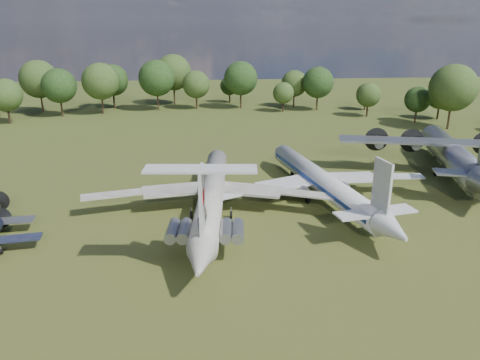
{
  "coord_description": "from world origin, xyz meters",
  "views": [
    {
      "loc": [
        1.48,
        -58.95,
        24.89
      ],
      "look_at": [
        6.71,
        -1.18,
        5.0
      ],
      "focal_mm": 35.0,
      "sensor_mm": 36.0,
      "label": 1
    }
  ],
  "objects_px": {
    "tu104_jet": "(322,185)",
    "an12_transport": "(452,159)",
    "person_on_il62": "(204,213)",
    "il62_airliner": "(212,198)"
  },
  "relations": [
    {
      "from": "tu104_jet",
      "to": "an12_transport",
      "type": "xyz_separation_m",
      "value": [
        24.8,
        9.4,
        0.6
      ]
    },
    {
      "from": "an12_transport",
      "to": "person_on_il62",
      "type": "distance_m",
      "value": 49.24
    },
    {
      "from": "tu104_jet",
      "to": "an12_transport",
      "type": "distance_m",
      "value": 26.53
    },
    {
      "from": "an12_transport",
      "to": "il62_airliner",
      "type": "bearing_deg",
      "value": -148.44
    },
    {
      "from": "il62_airliner",
      "to": "an12_transport",
      "type": "bearing_deg",
      "value": 23.04
    },
    {
      "from": "il62_airliner",
      "to": "tu104_jet",
      "type": "xyz_separation_m",
      "value": [
        16.07,
        3.74,
        -0.07
      ]
    },
    {
      "from": "person_on_il62",
      "to": "tu104_jet",
      "type": "bearing_deg",
      "value": -133.36
    },
    {
      "from": "il62_airliner",
      "to": "person_on_il62",
      "type": "relative_size",
      "value": 26.95
    },
    {
      "from": "il62_airliner",
      "to": "an12_transport",
      "type": "xyz_separation_m",
      "value": [
        40.87,
        13.15,
        0.52
      ]
    },
    {
      "from": "tu104_jet",
      "to": "an12_transport",
      "type": "relative_size",
      "value": 1.03
    }
  ]
}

